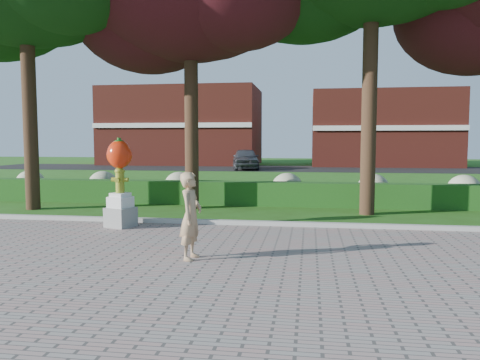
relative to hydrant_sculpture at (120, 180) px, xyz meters
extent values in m
plane|color=#255114|center=(2.90, -2.29, -1.22)|extent=(100.00, 100.00, 0.00)
cube|color=gray|center=(2.90, -6.29, -1.20)|extent=(40.00, 14.00, 0.04)
cube|color=#ADADA5|center=(2.90, 0.71, -1.15)|extent=(40.00, 0.18, 0.15)
cube|color=#134112|center=(2.90, 4.71, -0.82)|extent=(24.00, 0.70, 0.80)
ellipsoid|color=#A5AF86|center=(-6.10, 5.71, -0.67)|extent=(1.10, 1.10, 0.99)
ellipsoid|color=#A5AF86|center=(-3.10, 5.71, -0.67)|extent=(1.10, 1.10, 0.99)
ellipsoid|color=#A5AF86|center=(-0.10, 5.71, -0.67)|extent=(1.10, 1.10, 0.99)
ellipsoid|color=#A5AF86|center=(3.90, 5.71, -0.67)|extent=(1.10, 1.10, 0.99)
ellipsoid|color=#A5AF86|center=(6.90, 5.71, -0.67)|extent=(1.10, 1.10, 0.99)
ellipsoid|color=#A5AF86|center=(9.90, 5.71, -0.67)|extent=(1.10, 1.10, 0.99)
cube|color=black|center=(2.90, 25.71, -1.21)|extent=(50.00, 8.00, 0.02)
cube|color=maroon|center=(-7.10, 31.71, 2.28)|extent=(14.00, 8.00, 7.00)
cube|color=maroon|center=(10.90, 31.71, 1.98)|extent=(12.00, 8.00, 6.40)
cylinder|color=black|center=(-4.10, 2.71, 2.14)|extent=(0.44, 0.44, 6.72)
cylinder|color=black|center=(0.90, 3.71, 1.86)|extent=(0.44, 0.44, 6.16)
ellipsoid|color=black|center=(-0.75, 4.59, 5.38)|extent=(5.28, 5.28, 4.22)
cylinder|color=black|center=(6.40, 3.21, 2.42)|extent=(0.44, 0.44, 7.28)
ellipsoid|color=black|center=(9.82, 5.05, 5.08)|extent=(5.04, 5.04, 4.03)
cube|color=gray|center=(0.00, 0.00, -0.94)|extent=(0.77, 0.77, 0.49)
cube|color=silver|center=(0.00, 0.00, -0.56)|extent=(0.62, 0.62, 0.27)
cube|color=silver|center=(0.00, 0.00, -0.37)|extent=(0.50, 0.50, 0.10)
cylinder|color=olive|center=(0.00, 0.00, -0.05)|extent=(0.21, 0.21, 0.55)
ellipsoid|color=olive|center=(0.00, 0.00, 0.22)|extent=(0.25, 0.25, 0.18)
cylinder|color=olive|center=(-0.16, 0.00, 0.01)|extent=(0.12, 0.11, 0.11)
cylinder|color=olive|center=(0.16, 0.00, 0.01)|extent=(0.12, 0.11, 0.11)
cylinder|color=olive|center=(0.00, -0.15, 0.01)|extent=(0.12, 0.12, 0.12)
cylinder|color=olive|center=(0.00, 0.00, 0.30)|extent=(0.08, 0.08, 0.05)
ellipsoid|color=red|center=(0.00, 0.00, 0.64)|extent=(0.61, 0.55, 0.71)
ellipsoid|color=red|center=(-0.18, 0.00, 0.62)|extent=(0.30, 0.30, 0.45)
ellipsoid|color=red|center=(0.18, 0.00, 0.62)|extent=(0.30, 0.30, 0.45)
cylinder|color=#185313|center=(0.00, 0.00, 0.99)|extent=(0.10, 0.10, 0.12)
ellipsoid|color=#185313|center=(0.00, 0.00, 0.96)|extent=(0.23, 0.23, 0.08)
imported|color=tan|center=(2.56, -2.87, -0.38)|extent=(0.44, 0.62, 1.60)
imported|color=#3C3D43|center=(-0.16, 24.19, -0.40)|extent=(2.71, 4.96, 1.60)
camera|label=1|loc=(4.69, -11.06, 0.98)|focal=35.00mm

